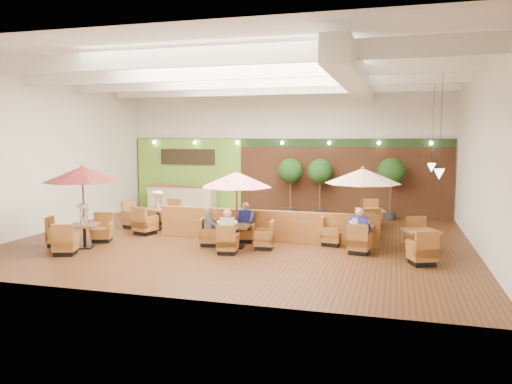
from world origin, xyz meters
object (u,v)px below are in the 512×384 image
(topiary_2, at_px, (391,174))
(diner_0, at_px, (228,227))
(table_3, at_px, (152,216))
(table_5, at_px, (370,221))
(table_2, at_px, (361,189))
(service_counter, at_px, (182,199))
(table_0, at_px, (81,188))
(diner_2, at_px, (210,222))
(booth_divider, at_px, (264,226))
(diner_1, at_px, (245,218))
(diner_4, at_px, (360,227))
(topiary_1, at_px, (320,173))
(diner_3, at_px, (360,227))
(table_4, at_px, (420,244))
(table_1, at_px, (237,194))
(topiary_0, at_px, (291,173))

(topiary_2, relative_size, diner_0, 2.98)
(table_3, height_order, table_5, table_3)
(table_2, distance_m, table_3, 7.58)
(service_counter, distance_m, table_3, 4.25)
(table_0, bearing_deg, diner_2, 1.02)
(booth_divider, height_order, table_3, table_3)
(booth_divider, bearing_deg, diner_0, -104.58)
(table_0, relative_size, topiary_2, 1.04)
(booth_divider, bearing_deg, diner_1, -151.53)
(table_3, relative_size, table_5, 0.98)
(diner_1, distance_m, diner_4, 3.65)
(topiary_1, relative_size, diner_3, 2.80)
(table_3, bearing_deg, diner_1, -0.19)
(topiary_1, bearing_deg, diner_1, -105.32)
(diner_0, height_order, diner_1, diner_0)
(table_5, relative_size, diner_0, 3.33)
(topiary_2, relative_size, diner_1, 3.14)
(booth_divider, height_order, diner_4, diner_4)
(table_4, relative_size, diner_3, 3.10)
(table_4, bearing_deg, service_counter, 126.89)
(table_1, xyz_separation_m, topiary_2, (4.35, 6.46, 0.24))
(diner_1, relative_size, diner_4, 0.95)
(booth_divider, height_order, diner_1, diner_1)
(topiary_2, bearing_deg, diner_1, -127.80)
(topiary_2, bearing_deg, table_2, -98.65)
(diner_2, bearing_deg, diner_4, 77.21)
(booth_divider, xyz_separation_m, diner_3, (3.03, -0.98, 0.29))
(table_0, bearing_deg, table_4, -9.61)
(table_0, height_order, diner_3, table_0)
(table_2, xyz_separation_m, table_5, (0.17, 2.71, -1.38))
(table_4, distance_m, diner_3, 1.71)
(service_counter, height_order, topiary_0, topiary_0)
(table_5, height_order, diner_2, diner_2)
(diner_2, xyz_separation_m, diner_3, (4.43, 0.15, 0.04))
(topiary_1, distance_m, topiary_2, 2.82)
(booth_divider, xyz_separation_m, diner_0, (-0.56, -1.98, 0.28))
(service_counter, relative_size, topiary_2, 1.21)
(topiary_2, bearing_deg, topiary_0, 180.00)
(topiary_2, height_order, diner_3, topiary_2)
(diner_1, bearing_deg, booth_divider, -153.79)
(topiary_1, xyz_separation_m, diner_1, (-1.54, -5.61, -1.05))
(topiary_1, relative_size, diner_2, 3.17)
(table_4, height_order, table_5, table_5)
(table_1, xyz_separation_m, diner_1, (0.00, 0.85, -0.85))
(table_0, bearing_deg, table_5, 13.07)
(table_4, relative_size, topiary_1, 1.11)
(table_0, distance_m, table_1, 4.58)
(table_0, height_order, topiary_0, table_0)
(topiary_2, height_order, diner_0, topiary_2)
(booth_divider, distance_m, table_1, 1.68)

